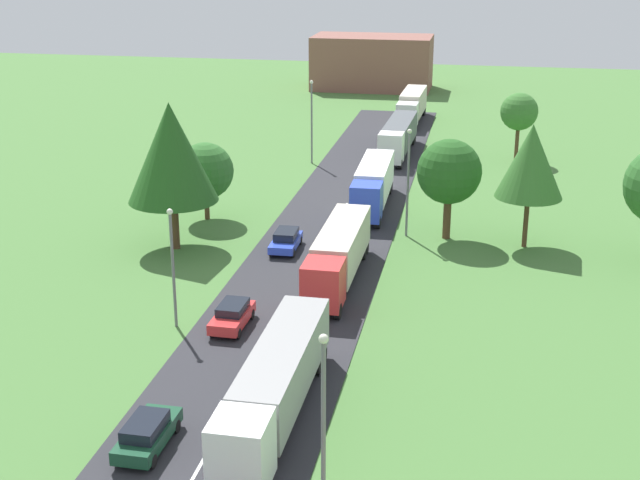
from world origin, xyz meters
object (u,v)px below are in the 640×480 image
Objects in this scene: truck_lead at (276,382)px; truck_second at (338,253)px; car_fourth at (286,240)px; tree_birch at (531,161)px; truck_third at (373,183)px; tree_elm at (449,172)px; lamppost_fourth at (312,118)px; truck_fourth at (398,135)px; tree_ash at (519,112)px; tree_maple at (171,152)px; lamppost_second at (173,261)px; tree_oak at (205,171)px; car_second at (147,433)px; distant_building at (372,62)px; lamppost_third at (408,177)px; truck_fifth at (412,105)px; lamppost_lead at (323,436)px; car_third at (232,315)px.

truck_lead is 18.32m from truck_second.
car_fourth is 0.45× the size of tree_birch.
truck_third is 10.09m from tree_elm.
truck_lead is 1.72× the size of lamppost_fourth.
truck_fourth is (0.10, 19.58, -0.07)m from truck_third.
lamppost_fourth is 1.20× the size of tree_ash.
tree_maple is at bearing -162.70° from tree_elm.
lamppost_second is 1.05× the size of tree_ash.
truck_third is at bearing 134.09° from tree_elm.
truck_second is 17.62m from tree_oak.
tree_elm is (11.59, 5.14, 4.46)m from car_fourth.
tree_elm is at bearing 52.16° from lamppost_second.
truck_fourth is 59.19m from car_second.
tree_ash is at bearing 65.40° from lamppost_second.
tree_elm is at bearing -77.55° from distant_building.
truck_fourth is at bearing 103.96° from tree_elm.
lamppost_second is (-8.48, 9.46, 2.10)m from truck_lead.
lamppost_third reaches higher than truck_fourth.
lamppost_second is 0.95× the size of tree_elm.
truck_third is 1.69× the size of lamppost_second.
tree_oak reaches higher than truck_second.
truck_fifth is 49.26m from car_fourth.
tree_birch reaches higher than car_second.
tree_oak is at bearing 175.90° from lamppost_third.
truck_fifth is 44.48m from tree_elm.
truck_lead is 26.80m from tree_maple.
truck_third is 27.72m from lamppost_second.
truck_second is 1.71× the size of tree_elm.
truck_third is 13.07m from car_fourth.
lamppost_third is (8.72, 32.40, 3.87)m from car_second.
tree_elm is (14.89, -21.05, 0.55)m from lamppost_fourth.
tree_birch is at bearing 77.02° from lamppost_lead.
truck_second is 0.76× the size of distant_building.
truck_lead is 72.75m from truck_fifth.
truck_lead is at bearing -59.84° from tree_maple.
truck_fifth is 51.98m from tree_maple.
tree_maple is at bearing 106.92° from car_second.
car_fourth is at bearing -149.16° from lamppost_third.
tree_maple reaches higher than truck_second.
car_fourth is at bearing -119.03° from tree_ash.
tree_birch reaches higher than truck_fifth.
lamppost_fourth is (-3.20, 40.10, 3.91)m from car_third.
truck_fifth is 2.77× the size of car_second.
lamppost_fourth reaches higher than car_third.
tree_oak is (-13.05, -5.77, 1.94)m from truck_third.
truck_fourth is 64.49m from lamppost_lead.
lamppost_third is at bearing -4.10° from tree_oak.
truck_fifth is at bearing 73.08° from tree_oak.
lamppost_second is 0.42× the size of distant_building.
lamppost_fourth is 0.77× the size of tree_maple.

